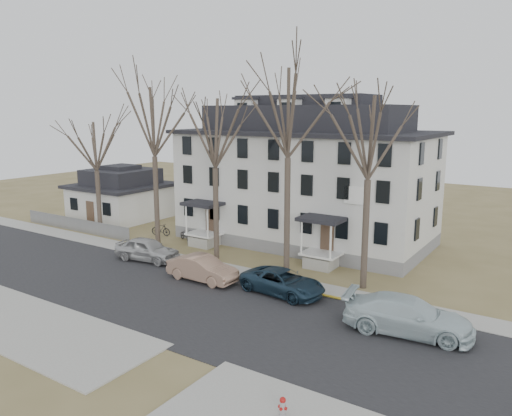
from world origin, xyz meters
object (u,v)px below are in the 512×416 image
Objects in this scene: small_house at (122,196)px; bicycle_left at (185,235)px; car_tan at (203,269)px; tree_mid_left at (215,128)px; fire_hydrant at (283,407)px; car_white at (408,316)px; boarding_house at (305,178)px; tree_bungalow at (95,143)px; bicycle_right at (161,230)px; tree_far_left at (153,117)px; car_silver at (147,250)px; car_navy at (283,283)px; tree_mid_right at (370,132)px; tree_center at (288,107)px.

small_house reaches higher than bicycle_left.
small_house is at bearing 61.57° from car_tan.
fire_hydrant is (14.07, -14.31, -9.20)m from tree_mid_left.
boarding_house is at bearing 36.09° from car_white.
bicycle_right is (4.76, 2.64, -7.57)m from tree_bungalow.
tree_far_left is 7.34m from tree_bungalow.
car_tan is at bearing 80.00° from car_white.
small_house reaches higher than car_silver.
tree_bungalow is 11.15m from bicycle_left.
car_white reaches higher than car_navy.
boarding_house is at bearing 42.18° from tree_far_left.
boarding_house is at bearing 116.24° from fire_hydrant.
car_tan is (-0.62, -12.69, -4.58)m from boarding_house.
small_house is 30.08m from tree_mid_right.
tree_mid_right is 21.87m from bicycle_right.
boarding_house reaches higher than car_tan.
tree_mid_left is (-3.00, -8.15, 4.22)m from boarding_house.
tree_far_left reaches higher than tree_bungalow.
tree_center is 2.98× the size of car_silver.
car_silver is 11.70m from car_navy.
car_silver reaches higher than car_tan.
car_silver is 0.79× the size of car_white.
tree_center is 2.36× the size of car_white.
boarding_house is at bearing 110.20° from tree_center.
small_house is 0.81× the size of tree_bungalow.
tree_center is at bearing 0.00° from tree_far_left.
small_house is 1.40× the size of car_white.
small_house is 16.33m from car_silver.
boarding_house is 12.51m from tree_mid_right.
boarding_house is 4.26× the size of car_tan.
car_navy is (11.70, -0.40, -0.11)m from car_silver.
tree_mid_right is 19.21m from bicycle_left.
tree_bungalow is 30.05m from car_white.
tree_mid_right is 2.41× the size of car_navy.
bicycle_left is at bearing -17.57° from small_house.
tree_mid_left reaches higher than car_silver.
tree_far_left reaches higher than car_navy.
car_tan is 2.66× the size of bicycle_right.
tree_center is at bearing 32.93° from car_navy.
tree_bungalow is 5.66× the size of bicycle_left.
boarding_house is 11.35× the size of bicycle_right.
tree_mid_left is at bearing 28.24° from car_tan.
tree_bungalow is (4.00, -6.20, 5.87)m from small_house.
bicycle_left is 2.39× the size of fire_hydrant.
car_silver is (13.18, -9.53, -1.41)m from small_house.
tree_far_left reaches higher than tree_mid_right.
tree_mid_left is 10.79m from bicycle_left.
car_silver is (-6.82, -11.49, -4.54)m from boarding_house.
car_tan reaches higher than bicycle_left.
tree_mid_left is at bearing 64.38° from car_white.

